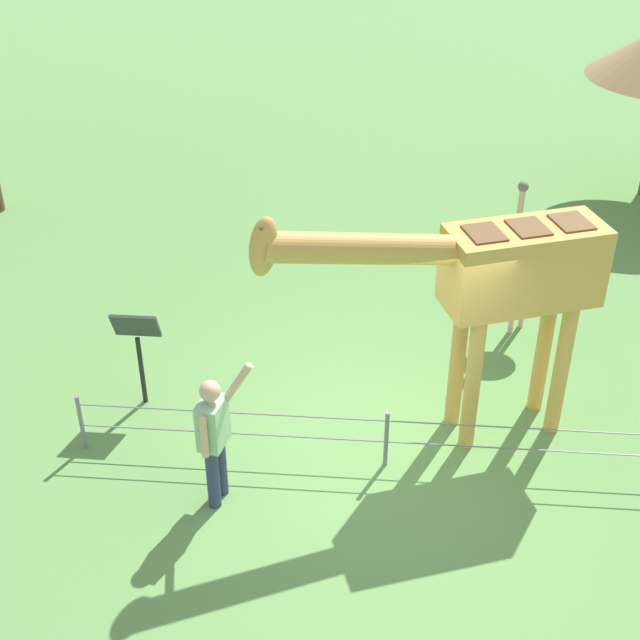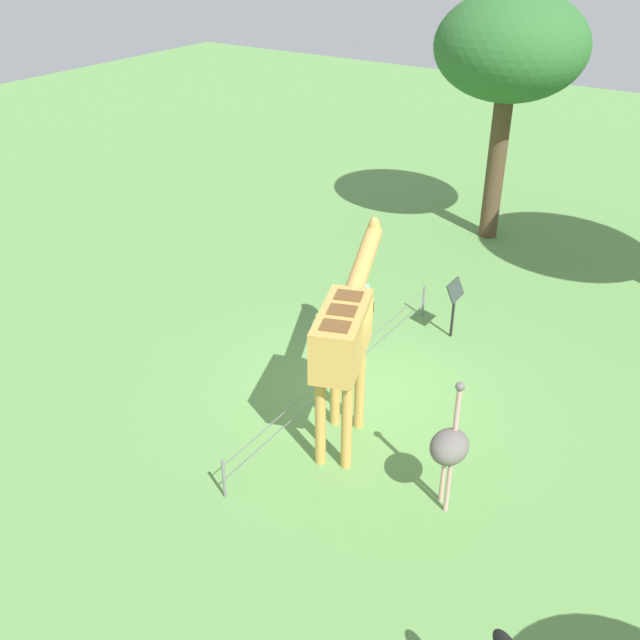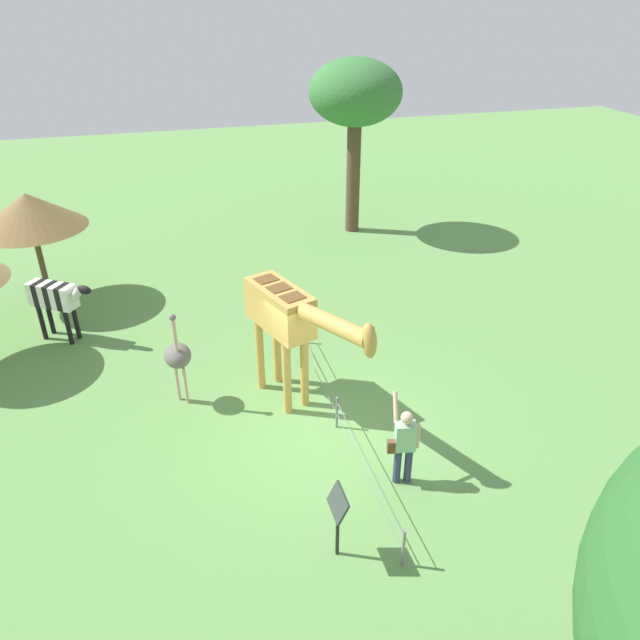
% 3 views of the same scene
% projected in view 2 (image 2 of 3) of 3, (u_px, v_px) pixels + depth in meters
% --- Properties ---
extents(ground_plane, '(60.00, 60.00, 0.00)m').
position_uv_depth(ground_plane, '(352.00, 394.00, 13.84)').
color(ground_plane, '#60934C').
extents(giraffe, '(3.80, 1.76, 3.16)m').
position_uv_depth(giraffe, '(346.00, 330.00, 11.80)').
color(giraffe, gold).
rests_on(giraffe, ground_plane).
extents(visitor, '(0.60, 0.59, 1.78)m').
position_uv_depth(visitor, '(359.00, 303.00, 15.13)').
color(visitor, navy).
rests_on(visitor, ground_plane).
extents(ostrich, '(0.70, 0.56, 2.25)m').
position_uv_depth(ostrich, '(450.00, 447.00, 10.68)').
color(ostrich, '#CC9E93').
rests_on(ostrich, ground_plane).
extents(tree_northeast, '(3.86, 3.86, 6.47)m').
position_uv_depth(tree_northeast, '(511.00, 49.00, 18.00)').
color(tree_northeast, brown).
rests_on(tree_northeast, ground_plane).
extents(info_sign, '(0.56, 0.21, 1.32)m').
position_uv_depth(info_sign, '(455.00, 298.00, 15.23)').
color(info_sign, black).
rests_on(info_sign, ground_plane).
extents(wire_fence, '(7.05, 0.05, 0.75)m').
position_uv_depth(wire_fence, '(342.00, 372.00, 13.76)').
color(wire_fence, slate).
rests_on(wire_fence, ground_plane).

